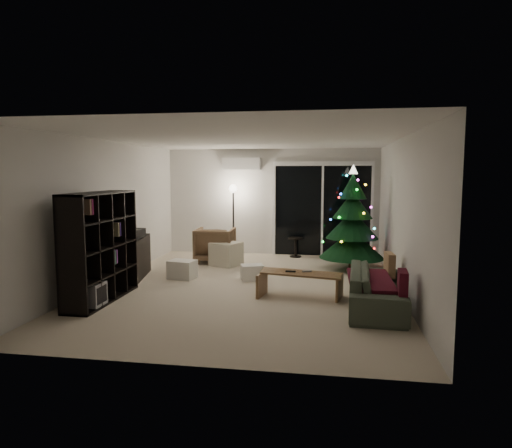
% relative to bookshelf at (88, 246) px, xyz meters
% --- Properties ---
extents(room, '(6.50, 7.51, 2.60)m').
position_rel_bookshelf_xyz_m(room, '(2.71, 2.64, 0.19)').
color(room, beige).
rests_on(room, ground).
extents(bookshelf, '(0.46, 1.66, 1.65)m').
position_rel_bookshelf_xyz_m(bookshelf, '(0.00, 0.00, 0.00)').
color(bookshelf, black).
rests_on(bookshelf, floor).
extents(media_cabinet, '(0.67, 1.25, 0.74)m').
position_rel_bookshelf_xyz_m(media_cabinet, '(0.00, 1.55, -0.45)').
color(media_cabinet, black).
rests_on(media_cabinet, floor).
extents(stereo, '(0.38, 0.45, 0.16)m').
position_rel_bookshelf_xyz_m(stereo, '(0.00, 1.55, -0.00)').
color(stereo, black).
rests_on(stereo, media_cabinet).
extents(armchair, '(0.85, 0.87, 0.75)m').
position_rel_bookshelf_xyz_m(armchair, '(1.16, 3.22, -0.45)').
color(armchair, brown).
rests_on(armchair, floor).
extents(ottoman, '(0.71, 0.71, 0.48)m').
position_rel_bookshelf_xyz_m(ottoman, '(1.48, 2.91, -0.58)').
color(ottoman, beige).
rests_on(ottoman, floor).
extents(cardboard_box_a, '(0.52, 0.44, 0.33)m').
position_rel_bookshelf_xyz_m(cardboard_box_a, '(0.95, 1.59, -0.66)').
color(cardboard_box_a, white).
rests_on(cardboard_box_a, floor).
extents(cardboard_box_b, '(0.47, 0.41, 0.28)m').
position_rel_bookshelf_xyz_m(cardboard_box_b, '(2.24, 1.67, -0.69)').
color(cardboard_box_b, white).
rests_on(cardboard_box_b, floor).
extents(side_table, '(0.44, 0.44, 0.45)m').
position_rel_bookshelf_xyz_m(side_table, '(2.86, 4.08, -0.60)').
color(side_table, black).
rests_on(side_table, floor).
extents(floor_lamp, '(0.26, 0.26, 1.60)m').
position_rel_bookshelf_xyz_m(floor_lamp, '(1.41, 3.97, -0.03)').
color(floor_lamp, black).
rests_on(floor_lamp, floor).
extents(sofa, '(0.87, 1.96, 0.56)m').
position_rel_bookshelf_xyz_m(sofa, '(4.30, 0.25, -0.55)').
color(sofa, '#43523B').
rests_on(sofa, floor).
extents(sofa_throw, '(0.60, 1.38, 0.05)m').
position_rel_bookshelf_xyz_m(sofa_throw, '(4.20, 0.25, -0.42)').
color(sofa_throw, '#551321').
rests_on(sofa_throw, sofa).
extents(cushion_a, '(0.14, 0.38, 0.37)m').
position_rel_bookshelf_xyz_m(cushion_a, '(4.55, 0.90, -0.32)').
color(cushion_a, '#A17B4E').
rests_on(cushion_a, sofa).
extents(cushion_b, '(0.14, 0.38, 0.37)m').
position_rel_bookshelf_xyz_m(cushion_b, '(4.55, -0.40, -0.32)').
color(cushion_b, '#551321').
rests_on(cushion_b, sofa).
extents(coffee_table, '(1.33, 0.69, 0.40)m').
position_rel_bookshelf_xyz_m(coffee_table, '(3.18, 0.62, -0.62)').
color(coffee_table, '#946647').
rests_on(coffee_table, floor).
extents(remote_a, '(0.16, 0.05, 0.02)m').
position_rel_bookshelf_xyz_m(remote_a, '(3.03, 0.62, -0.41)').
color(remote_a, black).
rests_on(remote_a, coffee_table).
extents(remote_b, '(0.15, 0.09, 0.02)m').
position_rel_bookshelf_xyz_m(remote_b, '(3.28, 0.67, -0.41)').
color(remote_b, slate).
rests_on(remote_b, coffee_table).
extents(christmas_tree, '(1.44, 1.44, 2.09)m').
position_rel_bookshelf_xyz_m(christmas_tree, '(4.07, 2.90, 0.22)').
color(christmas_tree, black).
rests_on(christmas_tree, floor).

